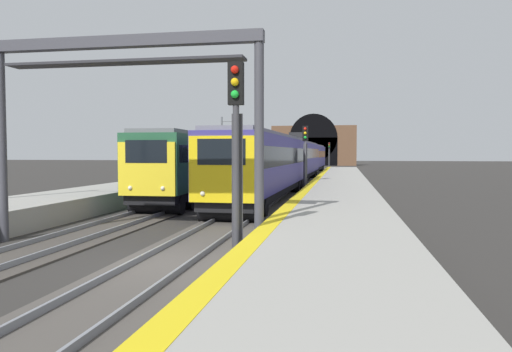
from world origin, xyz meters
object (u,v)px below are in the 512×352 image
railway_signal_near (236,144)px  overhead_signal_gantry (123,86)px  railway_signal_mid (305,153)px  catenary_mast_far (222,145)px  train_adjacent_platform (256,158)px  train_main_approaching (298,159)px  railway_signal_far (329,153)px

railway_signal_near → overhead_signal_gantry: bearing=-118.5°
railway_signal_mid → catenary_mast_far: size_ratio=0.63×
train_adjacent_platform → overhead_signal_gantry: (-35.06, -2.18, 2.64)m
train_adjacent_platform → catenary_mast_far: catenary_mast_far is taller
overhead_signal_gantry → railway_signal_near: bearing=-118.5°
train_adjacent_platform → catenary_mast_far: (11.57, 6.57, 1.56)m
train_adjacent_platform → overhead_signal_gantry: overhead_signal_gantry is taller
railway_signal_near → railway_signal_mid: 21.97m
train_main_approaching → overhead_signal_gantry: (-33.95, 2.18, 2.65)m
train_main_approaching → railway_signal_near: 36.20m
train_main_approaching → overhead_signal_gantry: overhead_signal_gantry is taller
overhead_signal_gantry → catenary_mast_far: 47.45m
train_main_approaching → overhead_signal_gantry: bearing=-2.6°
railway_signal_mid → railway_signal_far: (55.55, 0.00, 0.00)m
train_main_approaching → railway_signal_mid: (-14.18, -1.86, 0.61)m
railway_signal_mid → catenary_mast_far: 29.75m
railway_signal_mid → railway_signal_far: 55.55m
train_main_approaching → railway_signal_far: bearing=178.5°
train_main_approaching → train_adjacent_platform: bearing=-103.2°
railway_signal_mid → catenary_mast_far: bearing=-154.6°
train_adjacent_platform → railway_signal_mid: train_adjacent_platform is taller
train_adjacent_platform → railway_signal_far: bearing=169.6°
train_main_approaching → catenary_mast_far: size_ratio=7.99×
railway_signal_far → overhead_signal_gantry: size_ratio=0.54×
overhead_signal_gantry → catenary_mast_far: size_ratio=1.17×
train_main_approaching → railway_signal_far: 41.41m
railway_signal_mid → overhead_signal_gantry: 20.28m
overhead_signal_gantry → railway_signal_far: bearing=-3.1°
railway_signal_mid → catenary_mast_far: catenary_mast_far is taller
train_main_approaching → railway_signal_mid: 14.32m
railway_signal_near → railway_signal_far: size_ratio=1.08×
train_main_approaching → railway_signal_mid: size_ratio=12.59×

